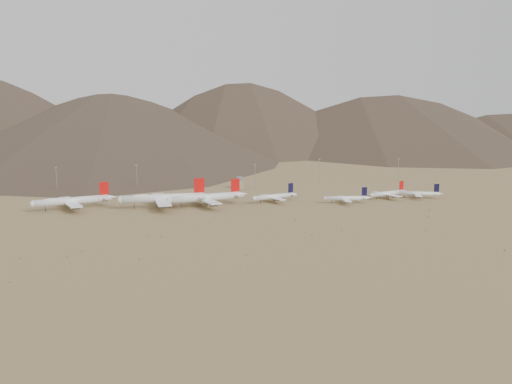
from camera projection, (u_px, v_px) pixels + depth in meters
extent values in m
plane|color=#A28354|center=(227.00, 212.00, 452.00)|extent=(3000.00, 3000.00, 0.00)
cylinder|color=white|center=(71.00, 201.00, 462.94)|extent=(57.16, 23.50, 6.00)
sphere|color=white|center=(34.00, 204.00, 449.08)|extent=(5.88, 5.88, 5.88)
cone|color=white|center=(111.00, 197.00, 478.39)|extent=(11.61, 8.35, 5.40)
cube|color=white|center=(70.00, 202.00, 462.53)|extent=(25.16, 53.56, 0.75)
cube|color=white|center=(106.00, 197.00, 476.15)|extent=(11.17, 20.87, 0.36)
cube|color=red|center=(104.00, 188.00, 474.35)|extent=(7.36, 2.83, 10.65)
cylinder|color=black|center=(46.00, 209.00, 454.04)|extent=(0.39, 0.39, 4.07)
cylinder|color=black|center=(73.00, 207.00, 465.60)|extent=(0.48, 0.48, 4.07)
cylinder|color=black|center=(74.00, 207.00, 463.00)|extent=(0.48, 0.48, 4.07)
ellipsoid|color=white|center=(52.00, 200.00, 455.47)|extent=(19.08, 9.98, 3.60)
cylinder|color=slate|center=(68.00, 202.00, 471.97)|extent=(6.36, 4.35, 2.70)
cylinder|color=slate|center=(73.00, 206.00, 453.56)|extent=(6.36, 4.35, 2.70)
cylinder|color=slate|center=(65.00, 200.00, 480.26)|extent=(6.36, 4.35, 2.70)
cylinder|color=slate|center=(75.00, 208.00, 445.27)|extent=(6.36, 4.35, 2.70)
cylinder|color=white|center=(163.00, 198.00, 469.78)|extent=(66.83, 11.52, 6.87)
sphere|color=white|center=(121.00, 200.00, 461.23)|extent=(6.74, 6.74, 6.74)
cone|color=white|center=(207.00, 196.00, 479.27)|extent=(12.38, 7.01, 6.19)
cube|color=white|center=(161.00, 199.00, 469.60)|extent=(14.90, 61.57, 0.86)
cube|color=white|center=(201.00, 196.00, 477.88)|extent=(7.60, 23.53, 0.41)
cube|color=red|center=(199.00, 185.00, 476.12)|extent=(8.67, 1.22, 12.19)
cylinder|color=black|center=(134.00, 206.00, 464.72)|extent=(0.44, 0.44, 4.66)
cylinder|color=black|center=(164.00, 205.00, 472.68)|extent=(0.55, 0.55, 4.66)
cylinder|color=black|center=(165.00, 205.00, 469.40)|extent=(0.55, 0.55, 4.66)
ellipsoid|color=white|center=(141.00, 197.00, 465.03)|extent=(21.59, 6.64, 4.12)
cylinder|color=slate|center=(160.00, 199.00, 481.49)|extent=(6.85, 3.55, 3.09)
cylinder|color=slate|center=(163.00, 204.00, 458.25)|extent=(6.85, 3.55, 3.09)
cylinder|color=slate|center=(158.00, 197.00, 491.95)|extent=(6.85, 3.55, 3.09)
cylinder|color=slate|center=(164.00, 207.00, 447.79)|extent=(6.85, 3.55, 3.09)
cylinder|color=white|center=(205.00, 198.00, 476.72)|extent=(60.07, 22.40, 6.27)
sphere|color=white|center=(170.00, 200.00, 463.26)|extent=(6.14, 6.14, 6.14)
cone|color=white|center=(242.00, 194.00, 491.72)|extent=(12.03, 8.38, 5.64)
cube|color=white|center=(204.00, 199.00, 476.33)|extent=(24.34, 56.13, 0.78)
cube|color=white|center=(237.00, 194.00, 489.54)|extent=(10.96, 21.81, 0.38)
cube|color=red|center=(235.00, 185.00, 487.71)|extent=(7.74, 2.67, 11.12)
cylinder|color=black|center=(181.00, 206.00, 468.14)|extent=(0.40, 0.40, 4.24)
cylinder|color=black|center=(206.00, 203.00, 479.48)|extent=(0.51, 0.51, 4.24)
cylinder|color=black|center=(207.00, 204.00, 476.72)|extent=(0.51, 0.51, 4.24)
ellipsoid|color=white|center=(187.00, 197.00, 469.45)|extent=(19.95, 9.76, 3.76)
cylinder|color=slate|center=(199.00, 199.00, 486.38)|extent=(6.60, 4.35, 2.82)
cylinder|color=slate|center=(209.00, 203.00, 466.78)|extent=(6.60, 4.35, 2.82)
cylinder|color=slate|center=(195.00, 197.00, 495.20)|extent=(6.60, 4.35, 2.82)
cylinder|color=slate|center=(213.00, 205.00, 457.96)|extent=(6.60, 4.35, 2.82)
cylinder|color=white|center=(274.00, 197.00, 495.86)|extent=(38.02, 17.48, 4.23)
sphere|color=white|center=(255.00, 199.00, 485.85)|extent=(4.15, 4.15, 4.15)
cone|color=white|center=(294.00, 194.00, 507.02)|extent=(7.90, 6.00, 3.81)
cube|color=white|center=(273.00, 197.00, 495.56)|extent=(17.43, 33.49, 0.53)
cube|color=white|center=(291.00, 194.00, 505.40)|extent=(7.69, 13.12, 0.25)
cube|color=black|center=(291.00, 188.00, 504.06)|extent=(4.88, 2.11, 8.35)
cylinder|color=black|center=(260.00, 202.00, 489.43)|extent=(0.45, 0.45, 2.90)
cylinder|color=black|center=(274.00, 200.00, 497.72)|extent=(0.56, 0.56, 2.90)
cylinder|color=black|center=(275.00, 201.00, 495.94)|extent=(0.56, 0.56, 2.90)
cylinder|color=slate|center=(267.00, 197.00, 503.62)|extent=(4.32, 3.14, 1.90)
cylinder|color=slate|center=(279.00, 200.00, 487.85)|extent=(4.32, 3.14, 1.90)
cylinder|color=white|center=(346.00, 198.00, 490.58)|extent=(35.33, 7.95, 3.81)
sphere|color=white|center=(326.00, 198.00, 489.29)|extent=(3.74, 3.74, 3.74)
cone|color=white|center=(368.00, 198.00, 491.97)|extent=(6.69, 4.16, 3.43)
cube|color=white|center=(345.00, 199.00, 490.62)|extent=(9.15, 30.56, 0.48)
cube|color=white|center=(365.00, 198.00, 491.75)|extent=(4.50, 11.74, 0.23)
cube|color=black|center=(364.00, 192.00, 490.86)|extent=(4.58, 0.88, 7.53)
cylinder|color=black|center=(332.00, 202.00, 490.19)|extent=(0.40, 0.40, 2.61)
cylinder|color=black|center=(346.00, 202.00, 492.08)|extent=(0.50, 0.50, 2.61)
cylinder|color=black|center=(347.00, 202.00, 490.20)|extent=(0.50, 0.50, 2.61)
cylinder|color=slate|center=(343.00, 198.00, 499.07)|extent=(3.69, 2.12, 1.72)
cylinder|color=slate|center=(347.00, 202.00, 482.47)|extent=(3.69, 2.12, 1.72)
cylinder|color=white|center=(387.00, 193.00, 513.52)|extent=(36.84, 17.02, 4.10)
sphere|color=white|center=(372.00, 195.00, 503.79)|extent=(4.02, 4.02, 4.02)
cone|color=white|center=(404.00, 191.00, 524.38)|extent=(7.66, 5.83, 3.69)
cube|color=white|center=(387.00, 194.00, 513.23)|extent=(16.96, 32.46, 0.51)
cube|color=white|center=(402.00, 191.00, 522.81)|extent=(7.48, 12.72, 0.25)
cube|color=red|center=(401.00, 185.00, 521.51)|extent=(4.73, 2.06, 8.10)
cylinder|color=black|center=(376.00, 199.00, 507.26)|extent=(0.43, 0.43, 2.81)
cylinder|color=black|center=(387.00, 197.00, 515.33)|extent=(0.54, 0.54, 2.81)
cylinder|color=black|center=(389.00, 197.00, 513.60)|extent=(0.54, 0.54, 2.81)
cylinder|color=slate|center=(380.00, 194.00, 521.03)|extent=(4.18, 3.05, 1.85)
cylinder|color=slate|center=(394.00, 197.00, 505.76)|extent=(4.18, 3.05, 1.85)
cylinder|color=white|center=(418.00, 193.00, 515.96)|extent=(33.45, 15.44, 3.72)
sphere|color=white|center=(399.00, 193.00, 518.70)|extent=(3.65, 3.65, 3.65)
cone|color=white|center=(440.00, 194.00, 512.85)|extent=(6.96, 5.29, 3.35)
cube|color=white|center=(417.00, 194.00, 516.16)|extent=(15.38, 29.47, 0.47)
cube|color=white|center=(437.00, 194.00, 513.27)|extent=(6.78, 11.55, 0.22)
cube|color=black|center=(437.00, 188.00, 512.55)|extent=(4.30, 1.87, 7.35)
cylinder|color=black|center=(404.00, 197.00, 518.38)|extent=(0.39, 0.39, 2.55)
cylinder|color=black|center=(419.00, 197.00, 517.26)|extent=(0.49, 0.49, 2.55)
cylinder|color=black|center=(419.00, 197.00, 515.44)|extent=(0.49, 0.49, 2.55)
cylinder|color=slate|center=(416.00, 194.00, 524.32)|extent=(3.80, 2.77, 1.68)
cylinder|color=slate|center=(418.00, 197.00, 508.29)|extent=(3.80, 2.77, 1.68)
cube|color=gray|center=(239.00, 185.00, 573.30)|extent=(8.00, 8.00, 8.00)
cube|color=slate|center=(239.00, 179.00, 572.34)|extent=(6.00, 6.00, 4.00)
cylinder|color=gray|center=(57.00, 181.00, 539.86)|extent=(0.50, 0.50, 25.00)
cube|color=gray|center=(56.00, 167.00, 537.81)|extent=(2.00, 0.60, 0.80)
cylinder|color=gray|center=(137.00, 178.00, 560.26)|extent=(0.50, 0.50, 25.00)
cube|color=gray|center=(136.00, 165.00, 558.21)|extent=(2.00, 0.60, 0.80)
cylinder|color=gray|center=(255.00, 177.00, 563.24)|extent=(0.50, 0.50, 25.00)
cube|color=gray|center=(255.00, 164.00, 561.19)|extent=(2.00, 0.60, 0.80)
cylinder|color=gray|center=(319.00, 171.00, 615.47)|extent=(0.50, 0.50, 25.00)
cube|color=gray|center=(319.00, 159.00, 613.42)|extent=(2.00, 0.60, 0.80)
cylinder|color=gray|center=(398.00, 171.00, 617.74)|extent=(0.50, 0.50, 25.00)
cube|color=gray|center=(399.00, 159.00, 615.69)|extent=(2.00, 0.60, 0.80)
ellipsoid|color=olive|center=(215.00, 217.00, 434.85)|extent=(0.76, 0.76, 0.47)
ellipsoid|color=olive|center=(429.00, 210.00, 459.59)|extent=(0.90, 0.90, 0.77)
ellipsoid|color=olive|center=(224.00, 222.00, 416.16)|extent=(0.66, 0.66, 0.54)
ellipsoid|color=olive|center=(282.00, 217.00, 434.31)|extent=(0.60, 0.60, 0.38)
ellipsoid|color=olive|center=(312.00, 235.00, 375.40)|extent=(0.81, 0.81, 0.71)
ellipsoid|color=olive|center=(218.00, 239.00, 365.06)|extent=(0.56, 0.56, 0.50)
ellipsoid|color=olive|center=(240.00, 270.00, 298.85)|extent=(0.68, 0.68, 0.40)
ellipsoid|color=olive|center=(147.00, 237.00, 370.42)|extent=(0.71, 0.71, 0.60)
ellipsoid|color=olive|center=(427.00, 217.00, 432.88)|extent=(0.97, 0.97, 0.87)
ellipsoid|color=olive|center=(295.00, 220.00, 420.27)|extent=(1.08, 1.08, 0.62)
ellipsoid|color=olive|center=(462.00, 204.00, 486.05)|extent=(0.60, 0.60, 0.34)
ellipsoid|color=olive|center=(341.00, 230.00, 389.74)|extent=(0.89, 0.89, 0.59)
ellipsoid|color=olive|center=(10.00, 282.00, 278.12)|extent=(0.64, 0.64, 0.51)
ellipsoid|color=olive|center=(139.00, 259.00, 318.79)|extent=(0.74, 0.74, 0.59)
ellipsoid|color=olive|center=(505.00, 250.00, 336.92)|extent=(0.95, 0.95, 0.72)
ellipsoid|color=olive|center=(473.00, 222.00, 416.48)|extent=(0.75, 0.75, 0.41)
ellipsoid|color=olive|center=(146.00, 215.00, 440.04)|extent=(0.57, 0.57, 0.36)
ellipsoid|color=olive|center=(67.00, 256.00, 324.55)|extent=(0.73, 0.73, 0.57)
ellipsoid|color=olive|center=(20.00, 258.00, 320.73)|extent=(1.00, 1.00, 0.58)
ellipsoid|color=olive|center=(427.00, 231.00, 388.09)|extent=(0.75, 0.75, 0.55)
ellipsoid|color=olive|center=(246.00, 255.00, 327.00)|extent=(0.73, 0.73, 0.59)
ellipsoid|color=olive|center=(149.00, 236.00, 371.64)|extent=(0.53, 0.53, 0.31)
ellipsoid|color=olive|center=(82.00, 251.00, 335.39)|extent=(0.73, 0.73, 0.64)
ellipsoid|color=olive|center=(190.00, 215.00, 442.32)|extent=(0.65, 0.65, 0.49)
ellipsoid|color=olive|center=(161.00, 236.00, 371.37)|extent=(0.96, 0.96, 0.63)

